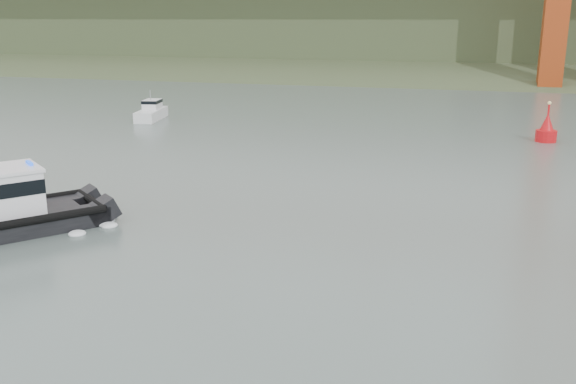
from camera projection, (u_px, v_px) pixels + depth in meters
The scene contains 4 objects.
ground at pixel (188, 316), 20.83m from camera, with size 400.00×400.00×0.00m, color #51615D.
headlands at pixel (437, 28), 135.30m from camera, with size 500.00×105.36×27.12m.
motorboat at pixel (152, 112), 60.63m from camera, with size 2.65×5.47×2.88m.
nav_buoy at pixel (547, 130), 49.78m from camera, with size 1.60×1.60×3.33m.
Camera 1 is at (8.37, -17.38, 9.41)m, focal length 40.00 mm.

